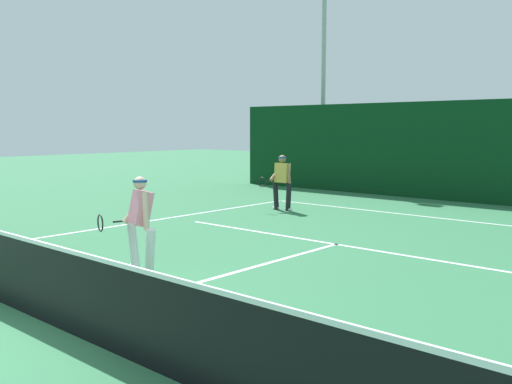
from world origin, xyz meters
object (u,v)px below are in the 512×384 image
object	(u,v)px
player_near	(140,220)
player_far	(282,180)
light_pole	(324,60)
tennis_ball	(442,370)

from	to	relation	value
player_near	player_far	bearing A→B (deg)	-51.87
player_near	light_pole	xyz separation A→B (m)	(-5.89, 13.76, 4.25)
player_far	player_near	bearing A→B (deg)	109.64
player_far	tennis_ball	bearing A→B (deg)	135.60
player_far	tennis_ball	xyz separation A→B (m)	(8.10, -7.58, -0.85)
player_far	tennis_ball	world-z (taller)	player_far
player_far	light_pole	size ratio (longest dim) A/B	0.19
player_near	player_far	world-z (taller)	player_far
player_near	tennis_ball	size ratio (longest dim) A/B	24.44
player_near	tennis_ball	distance (m)	5.45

